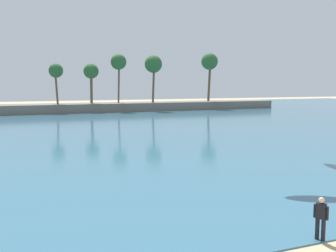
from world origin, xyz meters
TOP-DOWN VIEW (x-y plane):
  - sea at (0.00, 59.95)m, footprint 220.00×107.75m
  - palm_headland at (-2.23, 73.79)m, footprint 99.94×6.63m
  - person_at_waterline at (3.14, 6.25)m, footprint 0.33×0.50m

SIDE VIEW (x-z plane):
  - sea at x=0.00m, z-range 0.00..0.06m
  - person_at_waterline at x=3.14m, z-range 0.06..1.73m
  - palm_headland at x=-2.23m, z-range -2.96..9.82m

